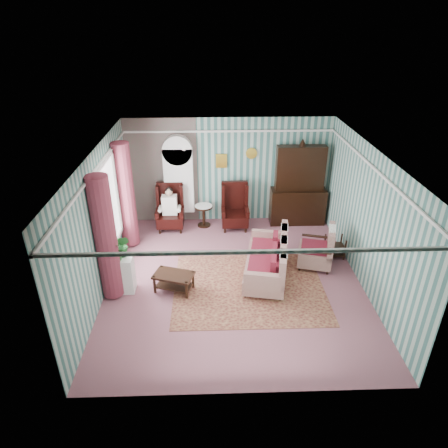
{
  "coord_description": "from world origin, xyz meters",
  "views": [
    {
      "loc": [
        -0.47,
        -7.26,
        5.2
      ],
      "look_at": [
        -0.21,
        0.6,
        1.08
      ],
      "focal_mm": 32.0,
      "sensor_mm": 36.0,
      "label": 1
    }
  ],
  "objects_px": {
    "dresser_hutch": "(299,183)",
    "wingback_left": "(170,208)",
    "sofa": "(266,255)",
    "floral_armchair": "(316,249)",
    "nest_table": "(335,246)",
    "seated_woman": "(170,209)",
    "bookcase": "(179,185)",
    "plant_stand": "(121,275)",
    "coffee_table": "(174,282)",
    "round_side_table": "(204,216)",
    "wingback_right": "(235,207)"
  },
  "relations": [
    {
      "from": "round_side_table",
      "to": "floral_armchair",
      "type": "distance_m",
      "value": 3.33
    },
    {
      "from": "dresser_hutch",
      "to": "wingback_left",
      "type": "relative_size",
      "value": 1.89
    },
    {
      "from": "nest_table",
      "to": "wingback_right",
      "type": "bearing_deg",
      "value": 146.25
    },
    {
      "from": "floral_armchair",
      "to": "sofa",
      "type": "bearing_deg",
      "value": 122.87
    },
    {
      "from": "dresser_hutch",
      "to": "sofa",
      "type": "height_order",
      "value": "dresser_hutch"
    },
    {
      "from": "plant_stand",
      "to": "floral_armchair",
      "type": "xyz_separation_m",
      "value": [
        4.3,
        0.83,
        0.04
      ]
    },
    {
      "from": "wingback_left",
      "to": "floral_armchair",
      "type": "height_order",
      "value": "wingback_left"
    },
    {
      "from": "sofa",
      "to": "floral_armchair",
      "type": "xyz_separation_m",
      "value": [
        1.19,
        0.38,
        -0.08
      ]
    },
    {
      "from": "wingback_right",
      "to": "plant_stand",
      "type": "xyz_separation_m",
      "value": [
        -2.55,
        -2.75,
        -0.22
      ]
    },
    {
      "from": "bookcase",
      "to": "floral_armchair",
      "type": "bearing_deg",
      "value": -35.39
    },
    {
      "from": "nest_table",
      "to": "floral_armchair",
      "type": "height_order",
      "value": "floral_armchair"
    },
    {
      "from": "wingback_left",
      "to": "floral_armchair",
      "type": "xyz_separation_m",
      "value": [
        3.5,
        -1.92,
        -0.19
      ]
    },
    {
      "from": "seated_woman",
      "to": "bookcase",
      "type": "bearing_deg",
      "value": 57.34
    },
    {
      "from": "coffee_table",
      "to": "dresser_hutch",
      "type": "bearing_deg",
      "value": 43.66
    },
    {
      "from": "round_side_table",
      "to": "floral_armchair",
      "type": "height_order",
      "value": "floral_armchair"
    },
    {
      "from": "plant_stand",
      "to": "coffee_table",
      "type": "height_order",
      "value": "plant_stand"
    },
    {
      "from": "wingback_right",
      "to": "nest_table",
      "type": "bearing_deg",
      "value": -33.75
    },
    {
      "from": "floral_armchair",
      "to": "wingback_left",
      "type": "bearing_deg",
      "value": 76.54
    },
    {
      "from": "plant_stand",
      "to": "floral_armchair",
      "type": "distance_m",
      "value": 4.38
    },
    {
      "from": "dresser_hutch",
      "to": "coffee_table",
      "type": "distance_m",
      "value": 4.53
    },
    {
      "from": "seated_woman",
      "to": "dresser_hutch",
      "type": "bearing_deg",
      "value": 4.41
    },
    {
      "from": "seated_woman",
      "to": "plant_stand",
      "type": "height_order",
      "value": "seated_woman"
    },
    {
      "from": "nest_table",
      "to": "plant_stand",
      "type": "height_order",
      "value": "plant_stand"
    },
    {
      "from": "sofa",
      "to": "seated_woman",
      "type": "bearing_deg",
      "value": 55.75
    },
    {
      "from": "round_side_table",
      "to": "wingback_right",
      "type": "bearing_deg",
      "value": -10.01
    },
    {
      "from": "nest_table",
      "to": "plant_stand",
      "type": "distance_m",
      "value": 5.02
    },
    {
      "from": "bookcase",
      "to": "seated_woman",
      "type": "relative_size",
      "value": 1.9
    },
    {
      "from": "sofa",
      "to": "nest_table",
      "type": "bearing_deg",
      "value": -56.38
    },
    {
      "from": "seated_woman",
      "to": "nest_table",
      "type": "distance_m",
      "value": 4.37
    },
    {
      "from": "dresser_hutch",
      "to": "wingback_left",
      "type": "distance_m",
      "value": 3.55
    },
    {
      "from": "seated_woman",
      "to": "plant_stand",
      "type": "distance_m",
      "value": 2.87
    },
    {
      "from": "sofa",
      "to": "floral_armchair",
      "type": "bearing_deg",
      "value": -61.76
    },
    {
      "from": "seated_woman",
      "to": "nest_table",
      "type": "xyz_separation_m",
      "value": [
        4.07,
        -1.55,
        -0.32
      ]
    },
    {
      "from": "plant_stand",
      "to": "floral_armchair",
      "type": "bearing_deg",
      "value": 10.94
    },
    {
      "from": "wingback_left",
      "to": "nest_table",
      "type": "height_order",
      "value": "wingback_left"
    },
    {
      "from": "dresser_hutch",
      "to": "seated_woman",
      "type": "height_order",
      "value": "dresser_hutch"
    },
    {
      "from": "nest_table",
      "to": "sofa",
      "type": "bearing_deg",
      "value": -157.03
    },
    {
      "from": "dresser_hutch",
      "to": "seated_woman",
      "type": "relative_size",
      "value": 2.0
    },
    {
      "from": "wingback_left",
      "to": "round_side_table",
      "type": "xyz_separation_m",
      "value": [
        0.9,
        0.15,
        -0.33
      ]
    },
    {
      "from": "nest_table",
      "to": "coffee_table",
      "type": "relative_size",
      "value": 0.66
    },
    {
      "from": "wingback_left",
      "to": "plant_stand",
      "type": "xyz_separation_m",
      "value": [
        -0.8,
        -2.75,
        -0.22
      ]
    },
    {
      "from": "coffee_table",
      "to": "nest_table",
      "type": "bearing_deg",
      "value": 18.1
    },
    {
      "from": "bookcase",
      "to": "nest_table",
      "type": "xyz_separation_m",
      "value": [
        3.82,
        -1.94,
        -0.85
      ]
    },
    {
      "from": "bookcase",
      "to": "wingback_right",
      "type": "xyz_separation_m",
      "value": [
        1.5,
        -0.39,
        -0.5
      ]
    },
    {
      "from": "seated_woman",
      "to": "floral_armchair",
      "type": "distance_m",
      "value": 3.99
    },
    {
      "from": "dresser_hutch",
      "to": "round_side_table",
      "type": "height_order",
      "value": "dresser_hutch"
    },
    {
      "from": "seated_woman",
      "to": "nest_table",
      "type": "bearing_deg",
      "value": -20.85
    },
    {
      "from": "floral_armchair",
      "to": "seated_woman",
      "type": "bearing_deg",
      "value": 76.54
    },
    {
      "from": "nest_table",
      "to": "sofa",
      "type": "xyz_separation_m",
      "value": [
        -1.76,
        -0.75,
        0.25
      ]
    },
    {
      "from": "coffee_table",
      "to": "wingback_left",
      "type": "bearing_deg",
      "value": 96.21
    }
  ]
}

